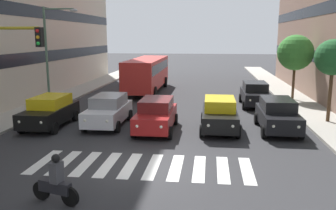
{
  "coord_description": "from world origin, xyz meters",
  "views": [
    {
      "loc": [
        -2.58,
        12.91,
        4.99
      ],
      "look_at": [
        -0.36,
        -5.72,
        1.33
      ],
      "focal_mm": 37.8,
      "sensor_mm": 36.0,
      "label": 1
    }
  ],
  "objects_px": {
    "car_0": "(277,115)",
    "car_4": "(50,111)",
    "car_3": "(108,110)",
    "motorcycle_with_rider": "(56,183)",
    "street_lamp_right": "(51,47)",
    "car_1": "(219,114)",
    "car_2": "(156,115)",
    "street_tree_2": "(295,53)",
    "street_tree_1": "(333,58)",
    "car_row2_0": "(255,94)",
    "bus_behind_traffic": "(147,71)"
  },
  "relations": [
    {
      "from": "car_3",
      "to": "street_tree_2",
      "type": "relative_size",
      "value": 0.9
    },
    {
      "from": "car_3",
      "to": "car_4",
      "type": "distance_m",
      "value": 3.23
    },
    {
      "from": "car_2",
      "to": "bus_behind_traffic",
      "type": "bearing_deg",
      "value": -77.95
    },
    {
      "from": "car_0",
      "to": "car_4",
      "type": "distance_m",
      "value": 12.45
    },
    {
      "from": "car_1",
      "to": "car_4",
      "type": "relative_size",
      "value": 1.0
    },
    {
      "from": "street_lamp_right",
      "to": "street_tree_2",
      "type": "bearing_deg",
      "value": -164.15
    },
    {
      "from": "car_2",
      "to": "car_4",
      "type": "distance_m",
      "value": 6.01
    },
    {
      "from": "car_4",
      "to": "street_lamp_right",
      "type": "relative_size",
      "value": 0.66
    },
    {
      "from": "car_0",
      "to": "car_2",
      "type": "distance_m",
      "value": 6.47
    },
    {
      "from": "car_1",
      "to": "bus_behind_traffic",
      "type": "distance_m",
      "value": 14.26
    },
    {
      "from": "car_row2_0",
      "to": "car_1",
      "type": "bearing_deg",
      "value": 69.11
    },
    {
      "from": "car_2",
      "to": "car_3",
      "type": "bearing_deg",
      "value": -15.92
    },
    {
      "from": "car_row2_0",
      "to": "street_tree_1",
      "type": "relative_size",
      "value": 0.95
    },
    {
      "from": "car_2",
      "to": "car_4",
      "type": "relative_size",
      "value": 1.0
    },
    {
      "from": "car_3",
      "to": "motorcycle_with_rider",
      "type": "xyz_separation_m",
      "value": [
        -1.11,
        9.47,
        -0.24
      ]
    },
    {
      "from": "street_tree_1",
      "to": "street_tree_2",
      "type": "distance_m",
      "value": 7.35
    },
    {
      "from": "motorcycle_with_rider",
      "to": "street_lamp_right",
      "type": "height_order",
      "value": "street_lamp_right"
    },
    {
      "from": "bus_behind_traffic",
      "to": "car_3",
      "type": "bearing_deg",
      "value": 90.0
    },
    {
      "from": "car_3",
      "to": "bus_behind_traffic",
      "type": "bearing_deg",
      "value": -90.0
    },
    {
      "from": "car_row2_0",
      "to": "motorcycle_with_rider",
      "type": "distance_m",
      "value": 18.1
    },
    {
      "from": "motorcycle_with_rider",
      "to": "street_tree_2",
      "type": "distance_m",
      "value": 21.88
    },
    {
      "from": "car_4",
      "to": "street_tree_2",
      "type": "relative_size",
      "value": 0.9
    },
    {
      "from": "street_tree_2",
      "to": "car_4",
      "type": "bearing_deg",
      "value": 32.85
    },
    {
      "from": "car_1",
      "to": "motorcycle_with_rider",
      "type": "bearing_deg",
      "value": 61.0
    },
    {
      "from": "bus_behind_traffic",
      "to": "motorcycle_with_rider",
      "type": "distance_m",
      "value": 22.07
    },
    {
      "from": "bus_behind_traffic",
      "to": "motorcycle_with_rider",
      "type": "xyz_separation_m",
      "value": [
        -1.11,
        22.0,
        -1.21
      ]
    },
    {
      "from": "motorcycle_with_rider",
      "to": "street_tree_2",
      "type": "bearing_deg",
      "value": -120.47
    },
    {
      "from": "motorcycle_with_rider",
      "to": "street_tree_2",
      "type": "xyz_separation_m",
      "value": [
        -10.99,
        -18.67,
        3.1
      ]
    },
    {
      "from": "car_0",
      "to": "car_4",
      "type": "xyz_separation_m",
      "value": [
        12.44,
        0.59,
        0.0
      ]
    },
    {
      "from": "car_0",
      "to": "car_2",
      "type": "relative_size",
      "value": 1.0
    },
    {
      "from": "car_2",
      "to": "car_row2_0",
      "type": "height_order",
      "value": "same"
    },
    {
      "from": "car_2",
      "to": "street_lamp_right",
      "type": "bearing_deg",
      "value": -32.69
    },
    {
      "from": "motorcycle_with_rider",
      "to": "street_lamp_right",
      "type": "bearing_deg",
      "value": -65.6
    },
    {
      "from": "car_0",
      "to": "car_3",
      "type": "distance_m",
      "value": 9.27
    },
    {
      "from": "car_2",
      "to": "motorcycle_with_rider",
      "type": "xyz_separation_m",
      "value": [
        1.74,
        8.65,
        -0.24
      ]
    },
    {
      "from": "car_1",
      "to": "bus_behind_traffic",
      "type": "height_order",
      "value": "bus_behind_traffic"
    },
    {
      "from": "car_2",
      "to": "car_row2_0",
      "type": "xyz_separation_m",
      "value": [
        -6.08,
        -7.67,
        0.0
      ]
    },
    {
      "from": "car_4",
      "to": "street_tree_1",
      "type": "height_order",
      "value": "street_tree_1"
    },
    {
      "from": "car_0",
      "to": "street_lamp_right",
      "type": "xyz_separation_m",
      "value": [
        14.41,
        -4.38,
        3.39
      ]
    },
    {
      "from": "car_0",
      "to": "street_lamp_right",
      "type": "distance_m",
      "value": 15.44
    },
    {
      "from": "car_3",
      "to": "bus_behind_traffic",
      "type": "height_order",
      "value": "bus_behind_traffic"
    },
    {
      "from": "street_lamp_right",
      "to": "street_tree_2",
      "type": "xyz_separation_m",
      "value": [
        -17.23,
        -4.89,
        -0.53
      ]
    },
    {
      "from": "car_3",
      "to": "motorcycle_with_rider",
      "type": "height_order",
      "value": "car_3"
    },
    {
      "from": "car_1",
      "to": "street_lamp_right",
      "type": "xyz_separation_m",
      "value": [
        11.35,
        -4.58,
        3.39
      ]
    },
    {
      "from": "car_1",
      "to": "car_4",
      "type": "bearing_deg",
      "value": 2.34
    },
    {
      "from": "car_3",
      "to": "car_row2_0",
      "type": "distance_m",
      "value": 11.25
    },
    {
      "from": "car_row2_0",
      "to": "street_tree_2",
      "type": "distance_m",
      "value": 4.87
    },
    {
      "from": "car_2",
      "to": "street_tree_1",
      "type": "relative_size",
      "value": 0.95
    },
    {
      "from": "car_row2_0",
      "to": "street_tree_1",
      "type": "bearing_deg",
      "value": 125.47
    },
    {
      "from": "car_1",
      "to": "street_tree_1",
      "type": "height_order",
      "value": "street_tree_1"
    }
  ]
}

